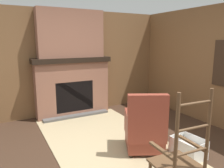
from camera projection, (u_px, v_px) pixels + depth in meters
ground_plane at (119, 155)px, 3.35m from camera, size 14.00×14.00×0.00m
wood_panel_wall_left at (69, 63)px, 5.15m from camera, size 0.06×5.26×2.43m
fireplace_hearth at (73, 87)px, 5.08m from camera, size 0.54×1.78×1.35m
chimney_breast at (71, 34)px, 4.85m from camera, size 0.29×1.48×1.06m
area_rug at (110, 145)px, 3.67m from camera, size 3.47×1.85×0.01m
armchair at (145, 130)px, 3.40m from camera, size 0.80×0.79×0.98m
rocking_chair at (179, 167)px, 2.27m from camera, size 0.83×0.49×1.28m
firewood_stack at (149, 107)px, 5.39m from camera, size 0.46×0.33×0.28m
laundry_basket at (188, 148)px, 3.28m from camera, size 0.49×0.39×0.29m
oil_lamp_vase at (59, 54)px, 4.84m from camera, size 0.11×0.11×0.25m
storage_case at (93, 53)px, 5.22m from camera, size 0.14×0.23×0.16m
decorative_plate_on_mantel at (72, 52)px, 4.99m from camera, size 0.06×0.23×0.22m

